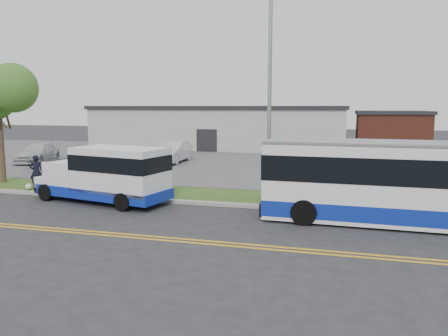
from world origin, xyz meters
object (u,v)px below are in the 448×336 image
(shuttle_bus, at_px, (109,173))
(streetlight_near, at_px, (269,85))
(transit_bus, at_px, (415,184))
(parked_car_b, at_px, (38,153))
(pedestrian, at_px, (36,172))
(parked_car_a, at_px, (173,152))

(shuttle_bus, bearing_deg, streetlight_near, 30.73)
(transit_bus, distance_m, parked_car_b, 27.36)
(streetlight_near, bearing_deg, parked_car_b, 155.84)
(streetlight_near, height_order, transit_bus, streetlight_near)
(pedestrian, distance_m, parked_car_b, 11.91)
(pedestrian, xyz_separation_m, parked_car_a, (2.68, 11.90, -0.09))
(parked_car_a, relative_size, parked_car_b, 1.01)
(streetlight_near, distance_m, transit_bus, 7.42)
(shuttle_bus, bearing_deg, parked_car_b, 150.31)
(transit_bus, height_order, parked_car_b, transit_bus)
(transit_bus, bearing_deg, streetlight_near, 156.07)
(pedestrian, height_order, parked_car_a, pedestrian)
(parked_car_a, bearing_deg, parked_car_b, -168.30)
(pedestrian, bearing_deg, streetlight_near, 151.11)
(streetlight_near, distance_m, parked_car_a, 14.97)
(shuttle_bus, relative_size, transit_bus, 0.62)
(pedestrian, relative_size, parked_car_a, 0.37)
(shuttle_bus, height_order, parked_car_a, shuttle_bus)
(shuttle_bus, relative_size, parked_car_b, 1.43)
(parked_car_a, bearing_deg, streetlight_near, -52.97)
(parked_car_b, bearing_deg, streetlight_near, -37.06)
(streetlight_near, xyz_separation_m, pedestrian, (-11.78, -0.83, -4.26))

